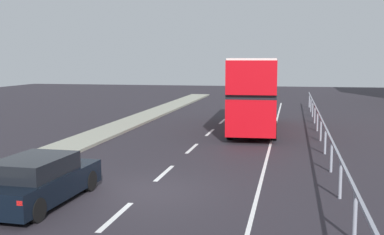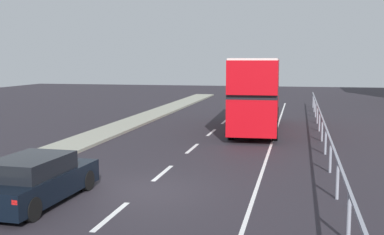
% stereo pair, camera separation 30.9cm
% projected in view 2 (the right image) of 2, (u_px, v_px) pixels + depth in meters
% --- Properties ---
extents(ground_plane, '(74.67, 120.00, 0.10)m').
position_uv_depth(ground_plane, '(143.00, 192.00, 15.59)').
color(ground_plane, '#27242A').
extents(lane_paint_markings, '(3.66, 46.00, 0.01)m').
position_uv_depth(lane_paint_markings, '(241.00, 147.00, 23.26)').
color(lane_paint_markings, silver).
rests_on(lane_paint_markings, ground).
extents(bridge_side_railing, '(0.10, 42.00, 1.19)m').
position_uv_depth(bridge_side_railing, '(324.00, 127.00, 22.94)').
color(bridge_side_railing, gray).
rests_on(bridge_side_railing, ground).
extents(double_decker_bus_red, '(2.83, 10.43, 4.15)m').
position_uv_depth(double_decker_bus_red, '(257.00, 92.00, 28.43)').
color(double_decker_bus_red, red).
rests_on(double_decker_bus_red, ground).
extents(hatchback_car_near, '(2.01, 4.56, 1.38)m').
position_uv_depth(hatchback_car_near, '(35.00, 180.00, 14.13)').
color(hatchback_car_near, black).
rests_on(hatchback_car_near, ground).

